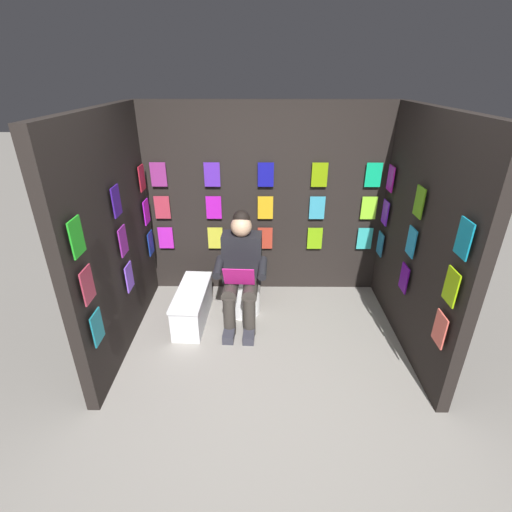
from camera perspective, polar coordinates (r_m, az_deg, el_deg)
ground_plane at (r=3.21m, az=1.71°, el=-22.52°), size 30.00×30.00×0.00m
display_wall_back at (r=4.28m, az=1.42°, el=8.15°), size 2.75×0.14×2.16m
display_wall_left at (r=3.64m, az=23.83°, el=2.48°), size 0.14×1.91×2.16m
display_wall_right at (r=3.59m, az=-20.87°, el=2.68°), size 0.14×1.91×2.16m
toilet at (r=4.14m, az=-1.93°, el=-3.95°), size 0.41×0.56×0.77m
person_reading at (r=3.81m, az=-2.27°, el=-2.11°), size 0.54×0.70×1.19m
comic_longbox_near at (r=4.06m, az=-9.60°, el=-7.38°), size 0.34×0.83×0.37m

